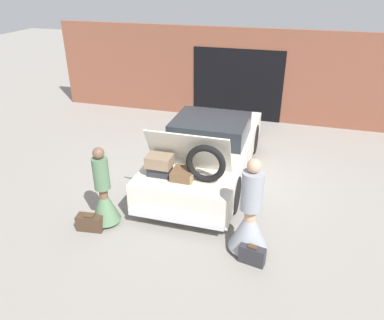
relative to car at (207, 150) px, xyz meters
name	(u,v)px	position (x,y,z in m)	size (l,w,h in m)	color
ground_plane	(207,172)	(0.00, 0.02, -0.58)	(40.00, 40.00, 0.00)	gray
garage_wall_back	(238,75)	(0.00, 3.86, 0.81)	(12.00, 0.14, 2.80)	brown
car	(207,150)	(0.00, 0.00, 0.00)	(1.95, 4.71, 1.67)	silver
person_left	(104,197)	(-1.34, -2.44, -0.02)	(0.55, 0.55, 1.57)	brown
person_right	(250,220)	(1.34, -2.47, 0.04)	(0.67, 0.67, 1.74)	tan
suitcase_beside_left_person	(90,222)	(-1.53, -2.71, -0.43)	(0.50, 0.27, 0.33)	#473323
suitcase_beside_right_person	(252,255)	(1.46, -2.78, -0.42)	(0.45, 0.23, 0.35)	#2D2D33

